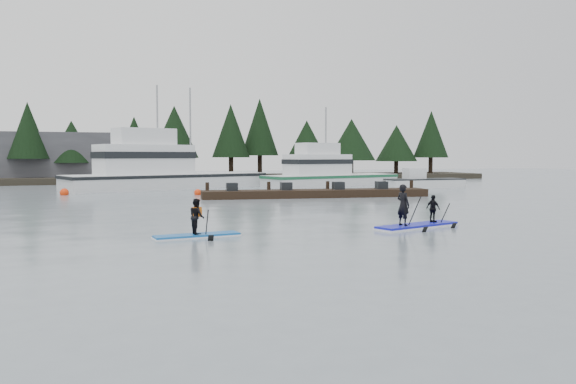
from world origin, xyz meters
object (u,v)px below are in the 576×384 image
object	(u,v)px
fishing_boat_large	(162,180)
fishing_boat_medium	(328,180)
paddleboard_duo	(416,215)
paddleboard_solo	(197,224)
floating_dock	(316,193)

from	to	relation	value
fishing_boat_large	fishing_boat_medium	xyz separation A→B (m)	(14.53, -0.63, -0.17)
fishing_boat_medium	paddleboard_duo	world-z (taller)	fishing_boat_medium
paddleboard_solo	paddleboard_duo	size ratio (longest dim) A/B	0.76
floating_dock	paddleboard_duo	bearing A→B (deg)	-90.80
floating_dock	paddleboard_duo	xyz separation A→B (m)	(-2.10, -15.60, 0.22)
fishing_boat_large	paddleboard_solo	size ratio (longest dim) A/B	5.87
fishing_boat_medium	fishing_boat_large	bearing A→B (deg)	162.95
paddleboard_duo	fishing_boat_medium	bearing A→B (deg)	56.27
fishing_boat_large	paddleboard_solo	distance (m)	28.53
fishing_boat_large	paddleboard_solo	xyz separation A→B (m)	(-1.80, -28.47, -0.25)
floating_dock	paddleboard_duo	world-z (taller)	paddleboard_duo
fishing_boat_large	floating_dock	distance (m)	15.57
paddleboard_solo	fishing_boat_large	bearing A→B (deg)	78.86
fishing_boat_large	fishing_boat_medium	distance (m)	14.54
fishing_boat_medium	paddleboard_duo	distance (m)	29.13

